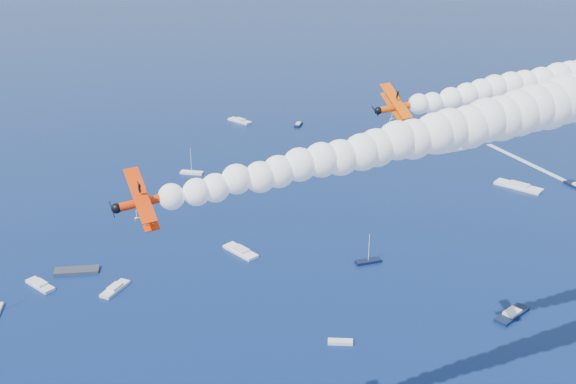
% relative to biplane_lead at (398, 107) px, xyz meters
% --- Properties ---
extents(biplane_lead, '(11.11, 11.32, 7.84)m').
position_rel_biplane_lead_xyz_m(biplane_lead, '(0.00, 0.00, 0.00)').
color(biplane_lead, '#F64E05').
extents(biplane_trail, '(11.66, 11.61, 8.33)m').
position_rel_biplane_lead_xyz_m(biplane_trail, '(-17.42, -37.02, -2.61)').
color(biplane_trail, red).
extents(smoke_trail_trail, '(67.02, 66.79, 11.79)m').
position_rel_biplane_lead_xyz_m(smoke_trail_trail, '(3.91, -13.70, -0.19)').
color(smoke_trail_trail, white).
extents(spectator_boats, '(186.65, 159.37, 0.70)m').
position_rel_biplane_lead_xyz_m(spectator_boats, '(-13.75, 74.01, -56.84)').
color(spectator_boats, black).
rests_on(spectator_boats, ground).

